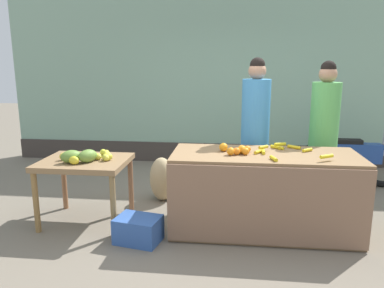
{
  "coord_description": "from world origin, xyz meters",
  "views": [
    {
      "loc": [
        0.1,
        -3.81,
        1.78
      ],
      "look_at": [
        -0.34,
        0.15,
        0.91
      ],
      "focal_mm": 34.52,
      "sensor_mm": 36.0,
      "label": 1
    }
  ],
  "objects_px": {
    "produce_crate": "(138,230)",
    "produce_sack": "(162,179)",
    "vendor_woman_green_shirt": "(323,136)",
    "vendor_woman_blue_shirt": "(255,134)",
    "parked_motorcycle": "(351,160)"
  },
  "relations": [
    {
      "from": "produce_crate",
      "to": "produce_sack",
      "type": "height_order",
      "value": "produce_sack"
    },
    {
      "from": "vendor_woman_green_shirt",
      "to": "produce_crate",
      "type": "xyz_separation_m",
      "value": [
        -2.03,
        -1.18,
        -0.78
      ]
    },
    {
      "from": "vendor_woman_blue_shirt",
      "to": "parked_motorcycle",
      "type": "relative_size",
      "value": 1.16
    },
    {
      "from": "parked_motorcycle",
      "to": "produce_crate",
      "type": "relative_size",
      "value": 3.64
    },
    {
      "from": "vendor_woman_blue_shirt",
      "to": "produce_crate",
      "type": "bearing_deg",
      "value": -138.08
    },
    {
      "from": "parked_motorcycle",
      "to": "vendor_woman_green_shirt",
      "type": "bearing_deg",
      "value": -125.72
    },
    {
      "from": "vendor_woman_blue_shirt",
      "to": "parked_motorcycle",
      "type": "height_order",
      "value": "vendor_woman_blue_shirt"
    },
    {
      "from": "vendor_woman_blue_shirt",
      "to": "produce_crate",
      "type": "distance_m",
      "value": 1.8
    },
    {
      "from": "vendor_woman_blue_shirt",
      "to": "produce_crate",
      "type": "xyz_separation_m",
      "value": [
        -1.2,
        -1.08,
        -0.8
      ]
    },
    {
      "from": "vendor_woman_green_shirt",
      "to": "produce_sack",
      "type": "relative_size",
      "value": 3.13
    },
    {
      "from": "vendor_woman_blue_shirt",
      "to": "produce_sack",
      "type": "xyz_separation_m",
      "value": [
        -1.18,
        0.11,
        -0.64
      ]
    },
    {
      "from": "vendor_woman_blue_shirt",
      "to": "produce_crate",
      "type": "height_order",
      "value": "vendor_woman_blue_shirt"
    },
    {
      "from": "parked_motorcycle",
      "to": "produce_sack",
      "type": "relative_size",
      "value": 2.76
    },
    {
      "from": "vendor_woman_blue_shirt",
      "to": "vendor_woman_green_shirt",
      "type": "distance_m",
      "value": 0.84
    },
    {
      "from": "produce_crate",
      "to": "vendor_woman_green_shirt",
      "type": "bearing_deg",
      "value": 30.08
    }
  ]
}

